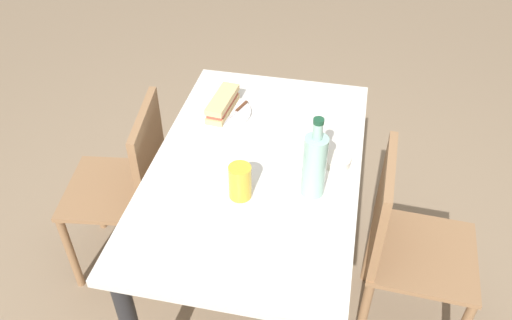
% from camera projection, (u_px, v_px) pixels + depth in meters
% --- Properties ---
extents(ground_plane, '(8.00, 8.00, 0.00)m').
position_uv_depth(ground_plane, '(256.00, 293.00, 2.38)').
color(ground_plane, '#8C755B').
extents(dining_table, '(1.20, 0.74, 0.78)m').
position_uv_depth(dining_table, '(256.00, 190.00, 1.96)').
color(dining_table, silver).
rests_on(dining_table, ground).
extents(chair_far, '(0.42, 0.42, 0.85)m').
position_uv_depth(chair_far, '(402.00, 241.00, 1.98)').
color(chair_far, '#936B47').
rests_on(chair_far, ground).
extents(chair_near, '(0.45, 0.45, 0.85)m').
position_uv_depth(chair_near, '(131.00, 182.00, 2.23)').
color(chair_near, '#936B47').
rests_on(chair_near, ground).
extents(plate_near, '(0.23, 0.23, 0.01)m').
position_uv_depth(plate_near, '(223.00, 112.00, 2.11)').
color(plate_near, white).
rests_on(plate_near, dining_table).
extents(baguette_sandwich_near, '(0.22, 0.09, 0.07)m').
position_uv_depth(baguette_sandwich_near, '(223.00, 104.00, 2.08)').
color(baguette_sandwich_near, '#DBB77A').
rests_on(baguette_sandwich_near, plate_near).
extents(knife_near, '(0.17, 0.07, 0.01)m').
position_uv_depth(knife_near, '(236.00, 111.00, 2.10)').
color(knife_near, silver).
rests_on(knife_near, plate_near).
extents(water_bottle, '(0.08, 0.08, 0.30)m').
position_uv_depth(water_bottle, '(315.00, 164.00, 1.69)').
color(water_bottle, '#99C6B7').
rests_on(water_bottle, dining_table).
extents(beer_glass, '(0.08, 0.08, 0.12)m').
position_uv_depth(beer_glass, '(240.00, 182.00, 1.71)').
color(beer_glass, gold).
rests_on(beer_glass, dining_table).
extents(olive_bowl, '(0.10, 0.10, 0.03)m').
position_uv_depth(olive_bowl, '(337.00, 161.00, 1.86)').
color(olive_bowl, silver).
rests_on(olive_bowl, dining_table).
extents(paper_napkin, '(0.17, 0.17, 0.00)m').
position_uv_depth(paper_napkin, '(292.00, 103.00, 2.17)').
color(paper_napkin, white).
rests_on(paper_napkin, dining_table).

